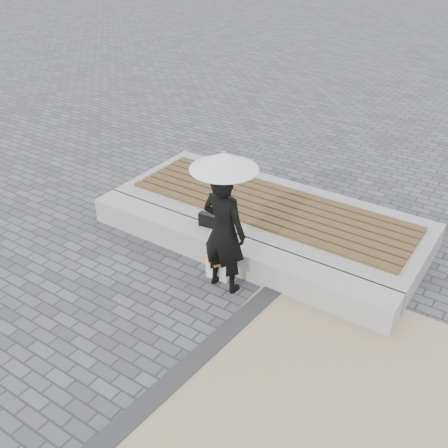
% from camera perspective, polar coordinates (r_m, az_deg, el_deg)
% --- Properties ---
extents(ground, '(80.00, 80.00, 0.00)m').
position_cam_1_polar(ground, '(6.73, -7.16, -10.82)').
color(ground, '#515257').
rests_on(ground, ground).
extents(edging_band, '(0.61, 5.20, 0.04)m').
position_cam_1_polar(edging_band, '(6.10, -4.71, -16.02)').
color(edging_band, '#2D2E30').
rests_on(edging_band, ground).
extents(seating_ledge, '(5.00, 0.45, 0.40)m').
position_cam_1_polar(seating_ledge, '(7.60, 0.52, -3.03)').
color(seating_ledge, '#9B9C96').
rests_on(seating_ledge, ground).
extents(timber_platform, '(5.00, 2.00, 0.40)m').
position_cam_1_polar(timber_platform, '(8.47, 5.00, 0.79)').
color(timber_platform, '#9C9B97').
rests_on(timber_platform, ground).
extents(timber_decking, '(4.60, 1.40, 0.04)m').
position_cam_1_polar(timber_decking, '(8.36, 5.07, 2.08)').
color(timber_decking, brown).
rests_on(timber_decking, timber_platform).
extents(woman, '(0.66, 0.45, 1.77)m').
position_cam_1_polar(woman, '(6.77, 0.00, -0.84)').
color(woman, black).
rests_on(woman, ground).
extents(parasol, '(0.86, 0.86, 1.09)m').
position_cam_1_polar(parasol, '(6.30, 0.00, 6.94)').
color(parasol, silver).
rests_on(parasol, ground).
extents(handbag, '(0.31, 0.14, 0.21)m').
position_cam_1_polar(handbag, '(7.76, -1.70, 0.42)').
color(handbag, black).
rests_on(handbag, seating_ledge).
extents(canvas_tote, '(0.35, 0.17, 0.35)m').
position_cam_1_polar(canvas_tote, '(7.32, -0.61, -4.77)').
color(canvas_tote, white).
rests_on(canvas_tote, ground).
extents(magazine, '(0.41, 0.36, 0.01)m').
position_cam_1_polar(magazine, '(7.19, -0.85, -3.81)').
color(magazine, red).
rests_on(magazine, canvas_tote).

